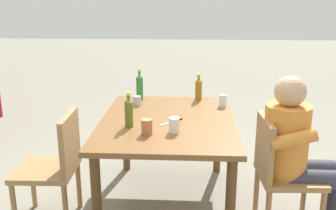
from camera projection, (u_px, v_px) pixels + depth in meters
ground_plane at (168, 202)px, 3.33m from camera, size 24.00×24.00×0.00m
dining_table at (168, 130)px, 3.14m from camera, size 1.41×1.07×0.75m
chair_near_left at (279, 168)px, 2.84m from camera, size 0.46×0.46×0.87m
chair_far_left at (56, 163)px, 2.93m from camera, size 0.45×0.45×0.87m
person_in_white_shirt at (296, 147)px, 2.79m from camera, size 0.47×0.61×1.18m
bottle_olive at (129, 112)px, 2.93m from camera, size 0.06×0.06×0.27m
bottle_amber at (199, 89)px, 3.67m from camera, size 0.06×0.06×0.25m
bottle_green at (140, 86)px, 3.67m from camera, size 0.06×0.06×0.30m
cup_terracotta at (147, 127)px, 2.78m from camera, size 0.08×0.08×0.11m
cup_white at (174, 125)px, 2.81m from camera, size 0.08×0.08×0.11m
cup_steel at (137, 101)px, 3.50m from camera, size 0.07×0.07×0.08m
cup_glass at (223, 101)px, 3.46m from camera, size 0.07×0.07×0.11m
table_knife at (173, 121)px, 3.05m from camera, size 0.19×0.18×0.01m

